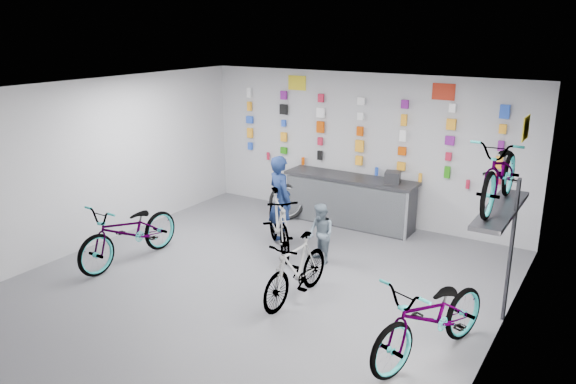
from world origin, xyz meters
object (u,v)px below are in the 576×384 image
Objects in this scene: clerk at (280,200)px; customer at (321,234)px; bike_right at (432,317)px; bike_service at (279,222)px; counter at (349,201)px; bike_center at (296,269)px; bike_left at (130,232)px.

customer is at bearing -173.44° from clerk.
bike_right reaches higher than customer.
clerk is at bearing -170.24° from customer.
counter is at bearing 33.77° from bike_service.
bike_service is (-3.36, 1.86, 0.00)m from bike_right.
counter is at bearing -84.19° from clerk.
counter reaches higher than bike_center.
bike_right is 3.07m from customer.
bike_left is (-2.33, -3.65, 0.06)m from counter.
bike_service is (-1.21, 1.42, 0.06)m from bike_center.
counter is 2.61× the size of customer.
customer is (-2.49, 1.80, -0.02)m from bike_right.
bike_right is at bearing -4.51° from customer.
bike_right is (2.91, -3.80, 0.06)m from counter.
customer is at bearing 163.34° from bike_right.
bike_right is (5.25, -0.15, -0.00)m from bike_left.
clerk is 1.60× the size of customer.
customer is (0.43, -2.00, 0.03)m from counter.
clerk reaches higher than bike_service.
clerk reaches higher than bike_left.
bike_center is 0.98× the size of clerk.
bike_center is 2.19m from bike_right.
customer is at bearing -47.12° from bike_service.
bike_left reaches higher than bike_center.
bike_service is at bearing -152.45° from customer.
bike_right is at bearing -9.03° from bike_center.
counter is 4.79m from bike_right.
customer is (2.76, 1.65, -0.03)m from bike_left.
bike_right is 1.25× the size of clerk.
bike_right reaches higher than counter.
clerk reaches higher than bike_center.
clerk is at bearing 53.37° from bike_left.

